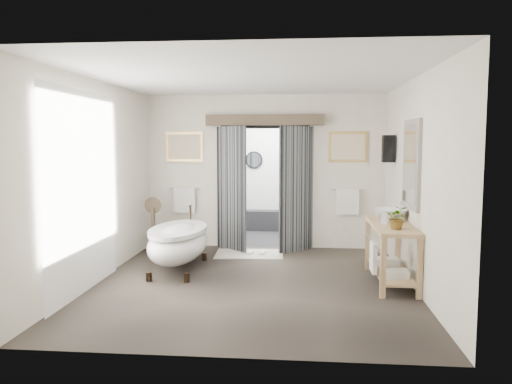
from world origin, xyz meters
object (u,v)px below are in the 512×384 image
rug (249,254)px  basin (390,215)px  clawfoot_tub (179,242)px  vanity (390,248)px

rug → basin: size_ratio=2.36×
clawfoot_tub → vanity: (3.17, -0.42, 0.05)m
clawfoot_tub → rug: 1.62m
vanity → basin: 0.55m
basin → rug: bearing=131.5°
vanity → rug: (-2.18, 1.63, -0.50)m
clawfoot_tub → vanity: size_ratio=1.18×
rug → basin: basin is taller
vanity → rug: vanity is taller
basin → clawfoot_tub: bearing=159.9°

